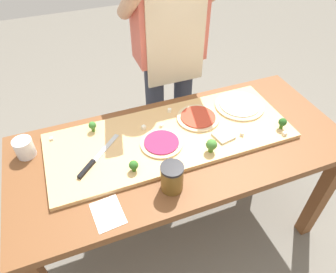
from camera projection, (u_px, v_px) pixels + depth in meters
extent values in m
plane|color=#6B665B|center=(178.00, 227.00, 2.01)|extent=(8.00, 8.00, 0.00)
cube|color=brown|center=(321.00, 196.00, 1.76)|extent=(0.07, 0.07, 0.73)
cube|color=brown|center=(39.00, 192.00, 1.77)|extent=(0.07, 0.07, 0.73)
cube|color=brown|center=(262.00, 130.00, 2.17)|extent=(0.07, 0.07, 0.73)
cube|color=brown|center=(181.00, 147.00, 1.51)|extent=(1.63, 0.72, 0.04)
cube|color=tan|center=(171.00, 136.00, 1.52)|extent=(1.20, 0.46, 0.02)
cube|color=#B7BABF|center=(106.00, 147.00, 1.44)|extent=(0.15, 0.15, 0.00)
cube|color=black|center=(86.00, 169.00, 1.34)|extent=(0.09, 0.09, 0.02)
cylinder|color=beige|center=(239.00, 106.00, 1.67)|extent=(0.26, 0.26, 0.01)
cylinder|color=beige|center=(240.00, 104.00, 1.67)|extent=(0.22, 0.22, 0.01)
cylinder|color=beige|center=(161.00, 143.00, 1.46)|extent=(0.20, 0.20, 0.01)
cylinder|color=#9E234C|center=(161.00, 142.00, 1.45)|extent=(0.17, 0.17, 0.01)
cylinder|color=beige|center=(198.00, 118.00, 1.60)|extent=(0.22, 0.22, 0.01)
cylinder|color=#BC3D28|center=(198.00, 117.00, 1.59)|extent=(0.18, 0.18, 0.01)
cube|color=beige|center=(223.00, 136.00, 1.49)|extent=(0.10, 0.10, 0.01)
cylinder|color=#3F7220|center=(93.00, 129.00, 1.52)|extent=(0.02, 0.02, 0.02)
sphere|color=#38752D|center=(92.00, 125.00, 1.50)|extent=(0.04, 0.04, 0.04)
cylinder|color=#2C5915|center=(281.00, 126.00, 1.54)|extent=(0.02, 0.02, 0.03)
sphere|color=#23561E|center=(283.00, 122.00, 1.52)|extent=(0.04, 0.04, 0.04)
cylinder|color=#366618|center=(134.00, 169.00, 1.34)|extent=(0.02, 0.02, 0.02)
sphere|color=#2D6623|center=(134.00, 165.00, 1.32)|extent=(0.04, 0.04, 0.04)
cylinder|color=#487A23|center=(211.00, 149.00, 1.42)|extent=(0.02, 0.02, 0.02)
sphere|color=#427F33|center=(212.00, 145.00, 1.40)|extent=(0.05, 0.05, 0.05)
cube|color=silver|center=(242.00, 134.00, 1.50)|extent=(0.02, 0.02, 0.02)
cube|color=white|center=(169.00, 110.00, 1.64)|extent=(0.02, 0.02, 0.02)
cube|color=silver|center=(285.00, 134.00, 1.50)|extent=(0.02, 0.02, 0.02)
cube|color=white|center=(144.00, 127.00, 1.54)|extent=(0.02, 0.02, 0.02)
cube|color=white|center=(51.00, 139.00, 1.48)|extent=(0.02, 0.02, 0.01)
cube|color=silver|center=(161.00, 125.00, 1.55)|extent=(0.02, 0.02, 0.02)
cylinder|color=white|center=(24.00, 148.00, 1.41)|extent=(0.09, 0.09, 0.09)
cylinder|color=white|center=(26.00, 151.00, 1.42)|extent=(0.08, 0.08, 0.05)
cylinder|color=brown|center=(172.00, 179.00, 1.26)|extent=(0.09, 0.09, 0.12)
cylinder|color=black|center=(172.00, 168.00, 1.22)|extent=(0.10, 0.10, 0.01)
cube|color=white|center=(108.00, 213.00, 1.21)|extent=(0.13, 0.16, 0.00)
cylinder|color=#333847|center=(155.00, 119.00, 2.13)|extent=(0.12, 0.12, 0.90)
cylinder|color=#333847|center=(182.00, 112.00, 2.18)|extent=(0.12, 0.12, 0.90)
cube|color=#DB6B5B|center=(169.00, 11.00, 1.66)|extent=(0.40, 0.20, 0.55)
cube|color=beige|center=(176.00, 34.00, 1.64)|extent=(0.34, 0.01, 0.60)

